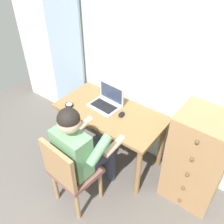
{
  "coord_description": "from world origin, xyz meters",
  "views": [
    {
      "loc": [
        0.9,
        0.13,
        2.41
      ],
      "look_at": [
        -0.31,
        1.72,
        0.83
      ],
      "focal_mm": 39.6,
      "sensor_mm": 36.0,
      "label": 1
    }
  ],
  "objects_px": {
    "desk": "(110,119)",
    "dresser": "(197,160)",
    "person_seated": "(83,148)",
    "computer_mouse": "(122,114)",
    "desk_clock": "(69,105)",
    "laptop": "(107,102)",
    "chair": "(70,172)"
  },
  "relations": [
    {
      "from": "dresser",
      "to": "computer_mouse",
      "type": "distance_m",
      "value": 0.88
    },
    {
      "from": "person_seated",
      "to": "chair",
      "type": "bearing_deg",
      "value": -93.84
    },
    {
      "from": "dresser",
      "to": "desk_clock",
      "type": "bearing_deg",
      "value": -167.68
    },
    {
      "from": "desk",
      "to": "computer_mouse",
      "type": "relative_size",
      "value": 12.21
    },
    {
      "from": "laptop",
      "to": "desk",
      "type": "bearing_deg",
      "value": -33.12
    },
    {
      "from": "desk",
      "to": "person_seated",
      "type": "bearing_deg",
      "value": -80.05
    },
    {
      "from": "chair",
      "to": "computer_mouse",
      "type": "relative_size",
      "value": 8.9
    },
    {
      "from": "dresser",
      "to": "desk",
      "type": "bearing_deg",
      "value": -174.24
    },
    {
      "from": "person_seated",
      "to": "laptop",
      "type": "relative_size",
      "value": 3.39
    },
    {
      "from": "person_seated",
      "to": "laptop",
      "type": "bearing_deg",
      "value": 107.54
    },
    {
      "from": "chair",
      "to": "laptop",
      "type": "height_order",
      "value": "laptop"
    },
    {
      "from": "desk",
      "to": "laptop",
      "type": "distance_m",
      "value": 0.2
    },
    {
      "from": "chair",
      "to": "laptop",
      "type": "xyz_separation_m",
      "value": [
        -0.19,
        0.81,
        0.28
      ]
    },
    {
      "from": "desk",
      "to": "person_seated",
      "type": "distance_m",
      "value": 0.57
    },
    {
      "from": "chair",
      "to": "desk_clock",
      "type": "distance_m",
      "value": 0.78
    },
    {
      "from": "dresser",
      "to": "laptop",
      "type": "xyz_separation_m",
      "value": [
        -1.1,
        -0.04,
        0.25
      ]
    },
    {
      "from": "desk",
      "to": "dresser",
      "type": "bearing_deg",
      "value": 5.76
    },
    {
      "from": "desk",
      "to": "dresser",
      "type": "distance_m",
      "value": 1.01
    },
    {
      "from": "dresser",
      "to": "person_seated",
      "type": "distance_m",
      "value": 1.13
    },
    {
      "from": "computer_mouse",
      "to": "chair",
      "type": "bearing_deg",
      "value": -104.71
    },
    {
      "from": "computer_mouse",
      "to": "desk_clock",
      "type": "bearing_deg",
      "value": -168.87
    },
    {
      "from": "desk",
      "to": "dresser",
      "type": "relative_size",
      "value": 1.14
    },
    {
      "from": "dresser",
      "to": "desk_clock",
      "type": "height_order",
      "value": "dresser"
    },
    {
      "from": "chair",
      "to": "computer_mouse",
      "type": "bearing_deg",
      "value": 85.7
    },
    {
      "from": "person_seated",
      "to": "computer_mouse",
      "type": "xyz_separation_m",
      "value": [
        0.04,
        0.58,
        0.06
      ]
    },
    {
      "from": "desk",
      "to": "desk_clock",
      "type": "distance_m",
      "value": 0.49
    },
    {
      "from": "laptop",
      "to": "computer_mouse",
      "type": "distance_m",
      "value": 0.25
    },
    {
      "from": "chair",
      "to": "desk_clock",
      "type": "xyz_separation_m",
      "value": [
        -0.51,
        0.53,
        0.24
      ]
    },
    {
      "from": "person_seated",
      "to": "desk_clock",
      "type": "relative_size",
      "value": 13.43
    },
    {
      "from": "dresser",
      "to": "desk_clock",
      "type": "xyz_separation_m",
      "value": [
        -1.42,
        -0.31,
        0.21
      ]
    },
    {
      "from": "chair",
      "to": "desk",
      "type": "bearing_deg",
      "value": 96.6
    },
    {
      "from": "person_seated",
      "to": "dresser",
      "type": "bearing_deg",
      "value": 36.35
    }
  ]
}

